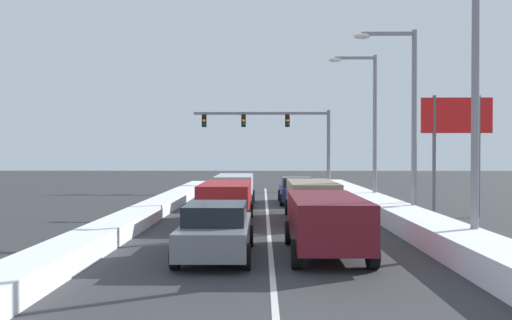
# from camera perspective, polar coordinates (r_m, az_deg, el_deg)

# --- Properties ---
(ground_plane) EXTENTS (120.00, 120.00, 0.00)m
(ground_plane) POSITION_cam_1_polar(r_m,az_deg,el_deg) (19.55, 1.44, -7.74)
(ground_plane) COLOR #333335
(lane_stripe_between_right_lane_and_center_lane) EXTENTS (0.14, 35.79, 0.01)m
(lane_stripe_between_right_lane_and_center_lane) POSITION_cam_1_polar(r_m,az_deg,el_deg) (22.78, 1.33, -6.50)
(lane_stripe_between_right_lane_and_center_lane) COLOR silver
(lane_stripe_between_right_lane_and_center_lane) RESTS_ON ground
(snow_bank_right_shoulder) EXTENTS (1.62, 35.79, 0.73)m
(snow_bank_right_shoulder) POSITION_cam_1_polar(r_m,az_deg,el_deg) (23.40, 14.49, -5.44)
(snow_bank_right_shoulder) COLOR white
(snow_bank_right_shoulder) RESTS_ON ground
(snow_bank_left_shoulder) EXTENTS (1.27, 35.79, 0.61)m
(snow_bank_left_shoulder) POSITION_cam_1_polar(r_m,az_deg,el_deg) (23.29, -11.88, -5.61)
(snow_bank_left_shoulder) COLOR white
(snow_bank_left_shoulder) RESTS_ON ground
(suv_maroon_right_lane_nearest) EXTENTS (2.16, 4.90, 1.67)m
(suv_maroon_right_lane_nearest) POSITION_cam_1_polar(r_m,az_deg,el_deg) (14.49, 7.96, -6.72)
(suv_maroon_right_lane_nearest) COLOR maroon
(suv_maroon_right_lane_nearest) RESTS_ON ground
(suv_tan_right_lane_second) EXTENTS (2.16, 4.90, 1.67)m
(suv_tan_right_lane_second) POSITION_cam_1_polar(r_m,az_deg,el_deg) (21.81, 6.38, -4.16)
(suv_tan_right_lane_second) COLOR #937F60
(suv_tan_right_lane_second) RESTS_ON ground
(sedan_navy_right_lane_third) EXTENTS (2.00, 4.50, 1.51)m
(sedan_navy_right_lane_third) POSITION_cam_1_polar(r_m,az_deg,el_deg) (28.88, 4.61, -3.42)
(sedan_navy_right_lane_third) COLOR navy
(sedan_navy_right_lane_third) RESTS_ON ground
(sedan_gray_center_lane_nearest) EXTENTS (2.00, 4.50, 1.51)m
(sedan_gray_center_lane_nearest) POSITION_cam_1_polar(r_m,az_deg,el_deg) (14.17, -4.54, -7.92)
(sedan_gray_center_lane_nearest) COLOR slate
(sedan_gray_center_lane_nearest) RESTS_ON ground
(suv_red_center_lane_second) EXTENTS (2.16, 4.90, 1.67)m
(suv_red_center_lane_second) POSITION_cam_1_polar(r_m,az_deg,el_deg) (20.82, -3.44, -4.40)
(suv_red_center_lane_second) COLOR maroon
(suv_red_center_lane_second) RESTS_ON ground
(suv_silver_center_lane_third) EXTENTS (2.16, 4.90, 1.67)m
(suv_silver_center_lane_third) POSITION_cam_1_polar(r_m,az_deg,el_deg) (27.71, -2.46, -3.08)
(suv_silver_center_lane_third) COLOR #B7BABF
(suv_silver_center_lane_third) RESTS_ON ground
(traffic_light_gantry) EXTENTS (10.60, 0.47, 6.20)m
(traffic_light_gantry) POSITION_cam_1_polar(r_m,az_deg,el_deg) (38.91, 2.82, 3.53)
(traffic_light_gantry) COLOR slate
(traffic_light_gantry) RESTS_ON ground
(street_lamp_right_near) EXTENTS (2.66, 0.36, 8.28)m
(street_lamp_right_near) POSITION_cam_1_polar(r_m,az_deg,el_deg) (15.68, 22.48, 8.20)
(street_lamp_right_near) COLOR gray
(street_lamp_right_near) RESTS_ON ground
(street_lamp_right_mid) EXTENTS (2.66, 0.36, 8.02)m
(street_lamp_right_mid) POSITION_cam_1_polar(r_m,az_deg,el_deg) (21.87, 16.64, 5.77)
(street_lamp_right_mid) COLOR gray
(street_lamp_right_mid) RESTS_ON ground
(street_lamp_right_far) EXTENTS (2.66, 0.36, 8.23)m
(street_lamp_right_far) POSITION_cam_1_polar(r_m,az_deg,el_deg) (28.14, 12.67, 4.92)
(street_lamp_right_far) COLOR gray
(street_lamp_right_far) RESTS_ON ground
(roadside_sign_right) EXTENTS (3.20, 0.16, 5.50)m
(roadside_sign_right) POSITION_cam_1_polar(r_m,az_deg,el_deg) (24.40, 21.85, 3.37)
(roadside_sign_right) COLOR #59595B
(roadside_sign_right) RESTS_ON ground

